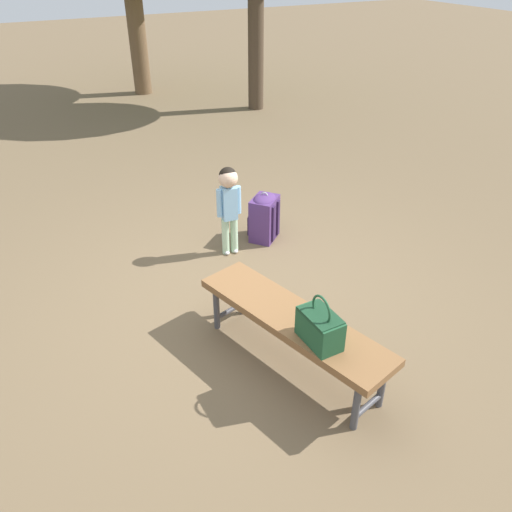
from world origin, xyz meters
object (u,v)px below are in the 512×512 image
at_px(park_bench, 293,322).
at_px(child_standing, 229,198).
at_px(handbag, 320,327).
at_px(backpack_large, 264,216).

bearing_deg(park_bench, child_standing, -9.46).
distance_m(handbag, backpack_large, 2.22).
relative_size(child_standing, backpack_large, 1.71).
bearing_deg(park_bench, backpack_large, -22.20).
bearing_deg(backpack_large, handbag, 161.15).
height_order(handbag, child_standing, child_standing).
bearing_deg(backpack_large, park_bench, 157.80).
height_order(handbag, backpack_large, handbag).
height_order(child_standing, backpack_large, child_standing).
relative_size(handbag, child_standing, 0.40).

